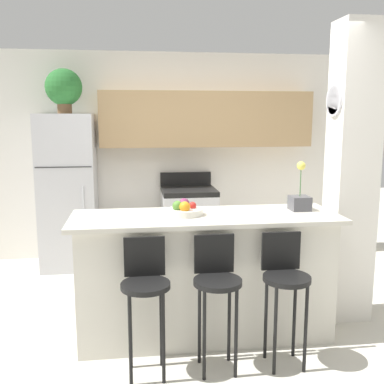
% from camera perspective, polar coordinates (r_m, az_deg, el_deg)
% --- Properties ---
extents(ground_plane, '(14.00, 14.00, 0.00)m').
position_cam_1_polar(ground_plane, '(3.87, 1.64, -17.62)').
color(ground_plane, beige).
extents(wall_back, '(5.60, 0.38, 2.55)m').
position_cam_1_polar(wall_back, '(5.67, -0.54, 6.42)').
color(wall_back, white).
rests_on(wall_back, ground_plane).
extents(pillar_right, '(0.38, 0.32, 2.55)m').
position_cam_1_polar(pillar_right, '(4.09, 19.59, 2.12)').
color(pillar_right, white).
rests_on(pillar_right, ground_plane).
extents(counter_bar, '(2.10, 0.69, 1.01)m').
position_cam_1_polar(counter_bar, '(3.67, 1.68, -10.55)').
color(counter_bar, silver).
rests_on(counter_bar, ground_plane).
extents(refrigerator, '(0.63, 0.64, 1.80)m').
position_cam_1_polar(refrigerator, '(5.44, -15.41, 0.03)').
color(refrigerator, silver).
rests_on(refrigerator, ground_plane).
extents(stove_range, '(0.64, 0.65, 1.07)m').
position_cam_1_polar(stove_range, '(5.52, -0.43, -4.15)').
color(stove_range, silver).
rests_on(stove_range, ground_plane).
extents(bar_stool_left, '(0.34, 0.34, 0.95)m').
position_cam_1_polar(bar_stool_left, '(3.13, -5.94, -11.91)').
color(bar_stool_left, black).
rests_on(bar_stool_left, ground_plane).
extents(bar_stool_mid, '(0.34, 0.34, 0.95)m').
position_cam_1_polar(bar_stool_mid, '(3.18, 3.14, -11.52)').
color(bar_stool_mid, black).
rests_on(bar_stool_mid, ground_plane).
extents(bar_stool_right, '(0.34, 0.34, 0.95)m').
position_cam_1_polar(bar_stool_right, '(3.30, 11.71, -10.89)').
color(bar_stool_right, black).
rests_on(bar_stool_right, ground_plane).
extents(potted_plant_on_fridge, '(0.41, 0.41, 0.50)m').
position_cam_1_polar(potted_plant_on_fridge, '(5.38, -15.98, 12.57)').
color(potted_plant_on_fridge, brown).
rests_on(potted_plant_on_fridge, refrigerator).
extents(orchid_vase, '(0.16, 0.16, 0.40)m').
position_cam_1_polar(orchid_vase, '(3.79, 13.53, -0.89)').
color(orchid_vase, '#4C4C51').
rests_on(orchid_vase, counter_bar).
extents(fruit_bowl, '(0.28, 0.28, 0.12)m').
position_cam_1_polar(fruit_bowl, '(3.52, -0.96, -2.25)').
color(fruit_bowl, silver).
rests_on(fruit_bowl, counter_bar).
extents(trash_bin, '(0.28, 0.28, 0.38)m').
position_cam_1_polar(trash_bin, '(5.35, -9.60, -7.73)').
color(trash_bin, '#59595B').
rests_on(trash_bin, ground_plane).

